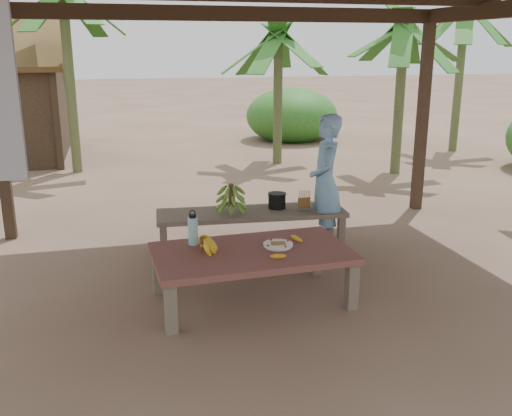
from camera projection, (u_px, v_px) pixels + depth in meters
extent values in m
plane|color=brown|center=(278.00, 288.00, 5.65)|extent=(80.00, 80.00, 0.00)
cube|color=black|center=(423.00, 117.00, 8.09)|extent=(0.13, 0.13, 2.70)
cube|color=black|center=(228.00, 14.00, 7.06)|extent=(5.80, 0.14, 0.18)
cube|color=brown|center=(171.00, 309.00, 4.70)|extent=(0.10, 0.10, 0.44)
cube|color=brown|center=(352.00, 286.00, 5.15)|extent=(0.10, 0.10, 0.44)
cube|color=brown|center=(158.00, 272.00, 5.48)|extent=(0.10, 0.10, 0.44)
cube|color=brown|center=(317.00, 255.00, 5.92)|extent=(0.10, 0.10, 0.44)
cube|color=maroon|center=(252.00, 253.00, 5.25)|extent=(1.84, 1.07, 0.06)
cube|color=brown|center=(164.00, 243.00, 6.35)|extent=(0.09, 0.09, 0.40)
cube|color=brown|center=(341.00, 233.00, 6.69)|extent=(0.09, 0.09, 0.40)
cube|color=brown|center=(163.00, 230.00, 6.79)|extent=(0.09, 0.09, 0.40)
cube|color=brown|center=(330.00, 221.00, 7.12)|extent=(0.09, 0.09, 0.40)
cube|color=brown|center=(251.00, 213.00, 6.67)|extent=(2.24, 0.77, 0.05)
cylinder|color=white|center=(278.00, 246.00, 5.33)|extent=(0.26, 0.26, 0.01)
cylinder|color=white|center=(278.00, 245.00, 5.32)|extent=(0.28, 0.28, 0.02)
cube|color=brown|center=(278.00, 244.00, 5.32)|extent=(0.15, 0.12, 0.02)
ellipsoid|color=gold|center=(278.00, 256.00, 5.03)|extent=(0.17, 0.08, 0.04)
ellipsoid|color=gold|center=(297.00, 239.00, 5.49)|extent=(0.12, 0.16, 0.04)
cylinder|color=#3BAAB8|center=(193.00, 231.00, 5.36)|extent=(0.09, 0.09, 0.26)
cylinder|color=black|center=(192.00, 216.00, 5.32)|extent=(0.07, 0.07, 0.03)
torus|color=black|center=(192.00, 213.00, 5.32)|extent=(0.06, 0.01, 0.06)
cylinder|color=black|center=(277.00, 201.00, 6.77)|extent=(0.21, 0.21, 0.18)
imported|color=#6B9CCA|center=(325.00, 182.00, 6.62)|extent=(0.50, 0.65, 1.58)
cylinder|color=#596638|center=(399.00, 100.00, 10.42)|extent=(0.18, 0.18, 2.73)
cylinder|color=#596638|center=(278.00, 99.00, 11.38)|extent=(0.18, 0.18, 2.59)
cylinder|color=#596638|center=(70.00, 83.00, 10.44)|extent=(0.18, 0.18, 3.34)
cylinder|color=#596638|center=(459.00, 81.00, 12.67)|extent=(0.18, 0.18, 3.16)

